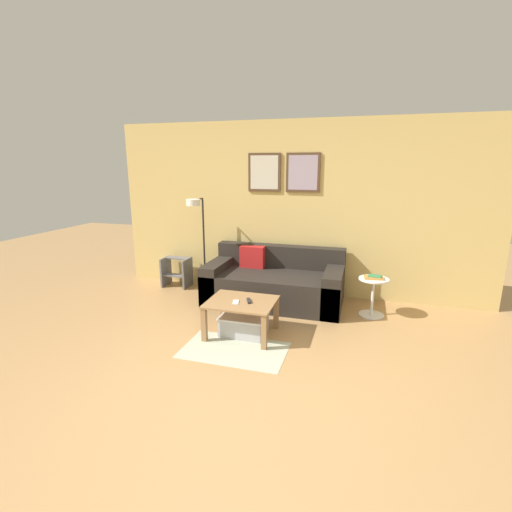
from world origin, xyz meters
name	(u,v)px	position (x,y,z in m)	size (l,w,h in m)	color
ground_plane	(226,406)	(0.00, 0.00, 0.00)	(16.00, 16.00, 0.00)	tan
wall_back	(295,209)	(0.00, 2.93, 1.28)	(5.60, 0.09, 2.55)	#D6B76B
area_rug	(234,350)	(-0.25, 0.90, 0.00)	(1.11, 0.67, 0.01)	#B2B79E
couch	(274,283)	(-0.19, 2.43, 0.28)	(1.90, 0.95, 0.76)	#28231E
coffee_table	(241,308)	(-0.30, 1.29, 0.33)	(0.77, 0.62, 0.41)	#997047
storage_bin	(244,324)	(-0.28, 1.31, 0.12)	(0.53, 0.41, 0.23)	#B2B2B7
floor_lamp	(198,228)	(-1.38, 2.49, 1.01)	(0.24, 0.53, 1.45)	black
side_table	(373,293)	(1.15, 2.30, 0.31)	(0.38, 0.38, 0.51)	white
book_stack	(374,277)	(1.15, 2.30, 0.52)	(0.25, 0.17, 0.04)	#D18438
remote_control	(249,301)	(-0.21, 1.29, 0.42)	(0.04, 0.15, 0.02)	#232328
cell_phone	(236,302)	(-0.34, 1.22, 0.42)	(0.07, 0.14, 0.01)	silver
step_stool	(177,271)	(-1.88, 2.68, 0.25)	(0.42, 0.32, 0.47)	slate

